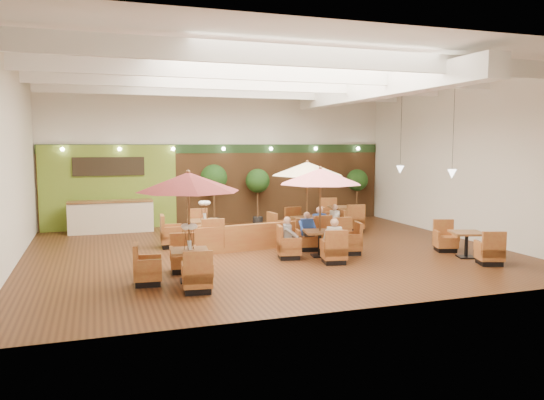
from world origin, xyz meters
name	(u,v)px	position (x,y,z in m)	size (l,w,h in m)	color
room	(263,132)	(0.25, 1.22, 3.63)	(14.04, 14.00, 5.52)	#381E0F
service_counter	(111,217)	(-4.40, 5.10, 0.58)	(3.00, 0.75, 1.18)	beige
booth_divider	(273,235)	(0.30, 0.38, 0.40)	(5.82, 0.18, 0.81)	brown
table_0	(186,202)	(-2.92, -2.82, 1.88)	(2.53, 2.62, 2.64)	brown
table_1	(320,195)	(1.18, -1.21, 1.78)	(2.63, 2.63, 2.61)	brown
table_2	(307,186)	(1.85, 1.41, 1.83)	(2.69, 2.69, 2.70)	brown
table_3	(196,232)	(-1.92, 1.46, 0.47)	(1.90, 2.81, 1.60)	brown
table_4	(466,245)	(5.09, -2.69, 0.36)	(1.07, 2.67, 0.94)	brown
table_5	(341,217)	(4.14, 3.46, 0.40)	(1.09, 2.87, 1.04)	brown
topiary_0	(214,180)	(-0.50, 5.30, 1.82)	(1.05, 1.05, 2.45)	black
topiary_1	(258,183)	(1.30, 5.30, 1.68)	(0.97, 0.97, 2.25)	black
topiary_2	(357,182)	(5.76, 5.30, 1.61)	(0.93, 0.93, 2.17)	black
diner_0	(334,236)	(1.18, -2.17, 0.75)	(0.43, 0.39, 0.79)	white
diner_1	(307,227)	(1.18, -0.26, 0.73)	(0.36, 0.30, 0.72)	#274CAA
diner_2	(289,233)	(0.23, -1.21, 0.74)	(0.35, 0.40, 0.74)	gray
diner_3	(319,222)	(1.85, 0.42, 0.76)	(0.42, 0.37, 0.79)	#274CAA
diner_4	(333,217)	(2.84, 1.41, 0.73)	(0.29, 0.36, 0.72)	white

